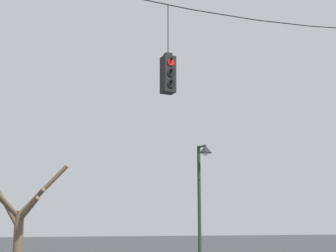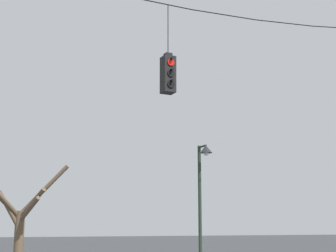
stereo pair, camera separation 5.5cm
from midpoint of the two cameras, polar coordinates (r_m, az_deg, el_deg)
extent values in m
cylinder|color=black|center=(14.61, -1.44, 13.55)|extent=(2.24, 0.03, 0.03)
cylinder|color=black|center=(15.61, 6.22, 12.14)|extent=(2.24, 0.03, 0.13)
cylinder|color=black|center=(16.88, 12.77, 11.04)|extent=(2.24, 0.03, 0.22)
cube|color=black|center=(14.03, -0.11, 5.68)|extent=(0.34, 0.34, 1.02)
cube|color=black|center=(14.20, -0.11, 7.85)|extent=(0.19, 0.19, 0.10)
cylinder|color=black|center=(14.47, -0.11, 10.69)|extent=(0.02, 0.02, 1.42)
cylinder|color=red|center=(13.96, 0.22, 7.08)|extent=(0.20, 0.03, 0.20)
cylinder|color=black|center=(13.95, 0.30, 7.48)|extent=(0.07, 0.12, 0.07)
cylinder|color=black|center=(13.87, 0.22, 5.88)|extent=(0.20, 0.03, 0.20)
cylinder|color=black|center=(13.86, 0.31, 6.29)|extent=(0.07, 0.12, 0.07)
cylinder|color=black|center=(13.78, 0.22, 4.66)|extent=(0.20, 0.03, 0.20)
cylinder|color=black|center=(13.77, 0.31, 5.07)|extent=(0.07, 0.12, 0.07)
cylinder|color=red|center=(14.28, -0.44, 6.66)|extent=(0.20, 0.03, 0.20)
cylinder|color=black|center=(14.35, -0.52, 6.96)|extent=(0.07, 0.12, 0.07)
cylinder|color=black|center=(14.19, -0.44, 5.49)|extent=(0.20, 0.03, 0.20)
cylinder|color=black|center=(14.25, -0.52, 5.79)|extent=(0.07, 0.12, 0.07)
cylinder|color=black|center=(14.10, -0.44, 4.29)|extent=(0.20, 0.03, 0.20)
cylinder|color=black|center=(14.17, -0.52, 4.60)|extent=(0.07, 0.12, 0.07)
cylinder|color=#233323|center=(18.33, 3.42, -9.73)|extent=(0.12, 0.12, 4.85)
cylinder|color=#233323|center=(18.33, 3.70, -2.27)|extent=(0.07, 0.49, 0.07)
cone|color=#232328|center=(18.10, 4.09, -2.57)|extent=(0.44, 0.44, 0.27)
sphere|color=silver|center=(18.08, 4.09, -2.99)|extent=(0.20, 0.20, 0.20)
cylinder|color=brown|center=(18.31, -16.40, -12.96)|extent=(0.32, 0.32, 2.52)
cylinder|color=brown|center=(17.76, -15.30, -8.92)|extent=(0.49, 1.29, 0.86)
cylinder|color=brown|center=(18.12, -13.72, -6.89)|extent=(1.53, 0.90, 1.72)
cylinder|color=brown|center=(18.23, -17.33, -8.89)|extent=(0.87, 0.18, 1.33)
cylinder|color=brown|center=(17.74, -15.01, -8.34)|extent=(0.64, 1.40, 1.02)
cylinder|color=brown|center=(18.06, -17.95, -7.66)|extent=(1.36, 0.51, 1.33)
camera|label=1|loc=(0.03, -90.11, 0.02)|focal=55.00mm
camera|label=2|loc=(0.03, 89.89, -0.02)|focal=55.00mm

